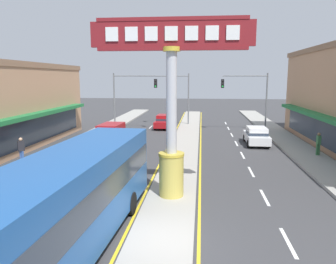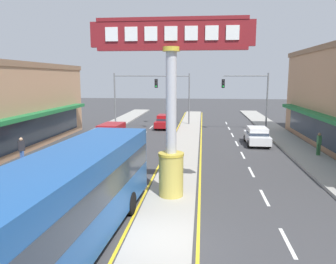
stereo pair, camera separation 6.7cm
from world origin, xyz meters
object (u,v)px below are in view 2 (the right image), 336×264
district_sign (171,106)px  pedestrian_far_side (22,149)px  suv_near_left_lane (111,135)px  traffic_light_median_far (177,90)px  traffic_light_left_side (130,91)px  bus_mid_left_lane (73,194)px  sedan_near_right_lane (257,136)px  pedestrian_near_kerb (319,143)px  traffic_light_right_side (250,92)px  sedan_far_right_lane (165,121)px

district_sign → pedestrian_far_side: district_sign is taller
suv_near_left_lane → pedestrian_far_side: size_ratio=2.65×
traffic_light_median_far → traffic_light_left_side: bearing=-138.1°
suv_near_left_lane → bus_mid_left_lane: bearing=-78.6°
sedan_near_right_lane → pedestrian_near_kerb: 5.66m
suv_near_left_lane → bus_mid_left_lane: 16.70m
traffic_light_right_side → traffic_light_median_far: (-8.09, 4.17, -0.05)m
traffic_light_left_side → sedan_near_right_lane: (12.53, -6.97, -3.46)m
district_sign → traffic_light_median_far: district_sign is taller
traffic_light_right_side → bus_mid_left_lane: bearing=-110.0°
traffic_light_left_side → pedestrian_far_side: bearing=-102.8°
traffic_light_left_side → pedestrian_near_kerb: 19.98m
traffic_light_left_side → traffic_light_median_far: 6.35m
district_sign → traffic_light_median_far: bearing=93.9°
bus_mid_left_lane → pedestrian_near_kerb: bearing=48.1°
traffic_light_left_side → suv_near_left_lane: bearing=-88.2°
bus_mid_left_lane → pedestrian_near_kerb: bus_mid_left_lane is taller
suv_near_left_lane → district_sign: bearing=-61.8°
pedestrian_far_side → pedestrian_near_kerb: bearing=13.2°
sedan_far_right_lane → suv_near_left_lane: (-3.30, -10.46, 0.20)m
suv_near_left_lane → bus_mid_left_lane: size_ratio=0.41×
traffic_light_median_far → bus_mid_left_lane: traffic_light_median_far is taller
suv_near_left_lane → bus_mid_left_lane: bus_mid_left_lane is taller
pedestrian_near_kerb → pedestrian_far_side: pedestrian_far_side is taller
pedestrian_near_kerb → traffic_light_right_side: bearing=106.6°
sedan_near_right_lane → bus_mid_left_lane: size_ratio=0.38×
district_sign → traffic_light_right_side: bearing=72.6°
traffic_light_left_side → pedestrian_near_kerb: bearing=-34.8°
traffic_light_left_side → traffic_light_right_side: size_ratio=1.00×
traffic_light_median_far → pedestrian_near_kerb: 19.53m
pedestrian_near_kerb → pedestrian_far_side: (-19.82, -4.66, 0.08)m
traffic_light_left_side → traffic_light_median_far: size_ratio=1.00×
traffic_light_right_side → pedestrian_near_kerb: bearing=-73.4°
suv_near_left_lane → pedestrian_near_kerb: size_ratio=2.85×
traffic_light_left_side → sedan_far_right_lane: (3.59, 1.48, -3.46)m
bus_mid_left_lane → sedan_near_right_lane: bearing=64.0°
district_sign → traffic_light_median_far: size_ratio=1.32×
pedestrian_far_side → suv_near_left_lane: bearing=60.6°
sedan_near_right_lane → sedan_far_right_lane: 12.31m
pedestrian_near_kerb → sedan_far_right_lane: bearing=134.7°
bus_mid_left_lane → traffic_light_right_side: bearing=70.0°
traffic_light_median_far → bus_mid_left_lane: bearing=-92.2°
traffic_light_right_side → pedestrian_near_kerb: 12.24m
bus_mid_left_lane → district_sign: bearing=60.1°
district_sign → sedan_far_right_lane: district_sign is taller
traffic_light_right_side → pedestrian_near_kerb: traffic_light_right_side is taller
sedan_far_right_lane → bus_mid_left_lane: bus_mid_left_lane is taller
traffic_light_median_far → suv_near_left_lane: 14.30m
traffic_light_right_side → sedan_near_right_lane: traffic_light_right_side is taller
traffic_light_median_far → pedestrian_far_side: size_ratio=3.50×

